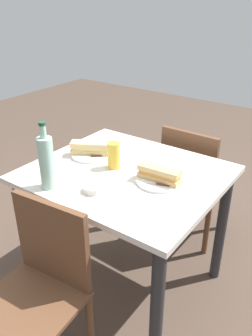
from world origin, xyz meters
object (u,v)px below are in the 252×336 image
(baguette_sandwich_near, at_px, (159,174))
(beer_glass, at_px, (113,155))
(knife_near, at_px, (156,184))
(knife_far, at_px, (91,156))
(dining_table, at_px, (126,193))
(plate_far, at_px, (91,154))
(chair_near, at_px, (193,178))
(baguette_sandwich_far, at_px, (90,148))
(olive_bowl, at_px, (93,189))
(plate_near, at_px, (159,181))
(water_bottle, at_px, (46,162))
(chair_far, at_px, (40,285))

(baguette_sandwich_near, distance_m, beer_glass, 0.28)
(knife_near, height_order, knife_far, same)
(dining_table, distance_m, plate_far, 0.31)
(dining_table, distance_m, knife_far, 0.29)
(chair_near, distance_m, plate_far, 0.76)
(baguette_sandwich_far, xyz_separation_m, knife_far, (-0.03, 0.04, -0.03))
(dining_table, xyz_separation_m, olive_bowl, (0.01, 0.25, 0.15))
(baguette_sandwich_far, relative_size, beer_glass, 1.58)
(knife_near, height_order, olive_bowl, olive_bowl)
(plate_near, bearing_deg, water_bottle, 40.06)
(baguette_sandwich_near, xyz_separation_m, water_bottle, (0.41, 0.34, 0.08))
(plate_near, relative_size, baguette_sandwich_far, 0.99)
(water_bottle, relative_size, beer_glass, 2.30)
(baguette_sandwich_near, bearing_deg, dining_table, -0.35)
(baguette_sandwich_near, distance_m, knife_far, 0.44)
(dining_table, distance_m, olive_bowl, 0.29)
(beer_glass, bearing_deg, dining_table, -178.37)
(chair_far, xyz_separation_m, beer_glass, (0.07, -0.62, 0.36))
(baguette_sandwich_far, bearing_deg, plate_near, 175.09)
(plate_near, bearing_deg, olive_bowl, 50.55)
(plate_far, xyz_separation_m, water_bottle, (-0.07, 0.38, 0.13))
(knife_near, distance_m, baguette_sandwich_far, 0.50)
(dining_table, bearing_deg, water_bottle, 58.84)
(chair_far, xyz_separation_m, baguette_sandwich_near, (-0.21, -0.62, 0.34))
(knife_near, height_order, water_bottle, water_bottle)
(chair_near, bearing_deg, knife_far, 60.34)
(dining_table, xyz_separation_m, plate_near, (-0.20, 0.00, 0.14))
(chair_far, height_order, olive_bowl, chair_far)
(knife_far, relative_size, beer_glass, 0.95)
(chair_near, distance_m, olive_bowl, 0.93)
(plate_near, distance_m, beer_glass, 0.28)
(baguette_sandwich_near, distance_m, baguette_sandwich_far, 0.48)
(chair_near, bearing_deg, olive_bowl, 82.53)
(knife_far, bearing_deg, knife_near, 173.55)
(water_bottle, xyz_separation_m, olive_bowl, (-0.20, -0.09, -0.12))
(chair_near, relative_size, plate_far, 3.81)
(baguette_sandwich_far, bearing_deg, knife_far, 132.79)
(dining_table, xyz_separation_m, water_bottle, (0.21, 0.34, 0.26))
(chair_near, xyz_separation_m, plate_far, (0.38, 0.58, 0.29))
(dining_table, height_order, plate_far, plate_far)
(baguette_sandwich_near, xyz_separation_m, knife_far, (0.44, -0.01, -0.03))
(plate_far, distance_m, knife_far, 0.05)
(knife_near, distance_m, knife_far, 0.46)
(knife_far, height_order, beer_glass, beer_glass)
(chair_near, distance_m, knife_near, 0.74)
(dining_table, xyz_separation_m, baguette_sandwich_far, (0.28, -0.04, 0.18))
(knife_near, bearing_deg, plate_far, -10.08)
(baguette_sandwich_far, height_order, olive_bowl, baguette_sandwich_far)
(water_bottle, bearing_deg, chair_near, -108.06)
(baguette_sandwich_near, relative_size, knife_near, 1.25)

